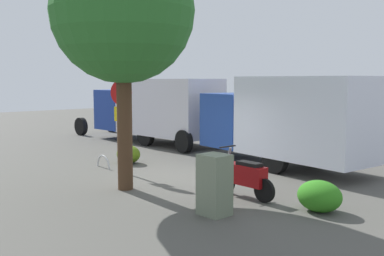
% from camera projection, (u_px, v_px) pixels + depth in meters
% --- Properties ---
extents(ground_plane, '(60.00, 60.00, 0.00)m').
position_uv_depth(ground_plane, '(180.00, 176.00, 13.38)').
color(ground_plane, '#4F4D47').
extents(box_truck_near, '(7.89, 2.76, 2.94)m').
position_uv_depth(box_truck_near, '(284.00, 118.00, 14.53)').
color(box_truck_near, black).
rests_on(box_truck_near, ground).
extents(box_truck_far, '(8.65, 2.68, 2.87)m').
position_uv_depth(box_truck_far, '(154.00, 107.00, 20.25)').
color(box_truck_far, black).
rests_on(box_truck_far, ground).
extents(motorcycle, '(1.81, 0.55, 1.20)m').
position_uv_depth(motorcycle, '(246.00, 176.00, 10.85)').
color(motorcycle, black).
rests_on(motorcycle, ground).
extents(stop_sign, '(0.71, 0.33, 2.83)m').
position_uv_depth(stop_sign, '(122.00, 112.00, 13.57)').
color(stop_sign, '#9E9EA3').
rests_on(stop_sign, ground).
extents(street_tree, '(3.63, 3.63, 6.37)m').
position_uv_depth(street_tree, '(123.00, 12.00, 11.25)').
color(street_tree, '#47301E').
rests_on(street_tree, ground).
extents(utility_cabinet, '(0.62, 0.54, 1.30)m').
position_uv_depth(utility_cabinet, '(214.00, 185.00, 9.44)').
color(utility_cabinet, slate).
rests_on(utility_cabinet, ground).
extents(bike_rack_hoop, '(0.85, 0.09, 0.85)m').
position_uv_depth(bike_rack_hoop, '(103.00, 168.00, 14.57)').
color(bike_rack_hoop, '#B7B7BC').
rests_on(bike_rack_hoop, ground).
extents(shrub_near_sign, '(0.91, 0.75, 0.62)m').
position_uv_depth(shrub_near_sign, '(128.00, 154.00, 15.32)').
color(shrub_near_sign, '#4B6B14').
rests_on(shrub_near_sign, ground).
extents(shrub_mid_verge, '(1.00, 0.82, 0.68)m').
position_uv_depth(shrub_mid_verge, '(319.00, 196.00, 9.71)').
color(shrub_mid_verge, '#2F7E1C').
rests_on(shrub_mid_verge, ground).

